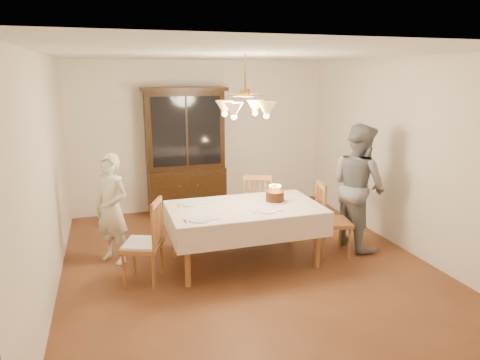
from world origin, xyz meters
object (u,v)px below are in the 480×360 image
object	(u,v)px
china_hutch	(186,154)
elderly_woman	(112,209)
dining_table	(245,212)
chair_far_side	(258,209)
birthday_cake	(275,197)

from	to	relation	value
china_hutch	elderly_woman	distance (m)	2.15
china_hutch	dining_table	bearing A→B (deg)	-81.70
dining_table	elderly_woman	distance (m)	1.69
elderly_woman	dining_table	bearing A→B (deg)	26.42
elderly_woman	chair_far_side	bearing A→B (deg)	50.59
dining_table	chair_far_side	bearing A→B (deg)	58.84
chair_far_side	china_hutch	bearing A→B (deg)	116.99
elderly_woman	china_hutch	bearing A→B (deg)	98.68
dining_table	birthday_cake	world-z (taller)	birthday_cake
dining_table	elderly_woman	size ratio (longest dim) A/B	1.34
china_hutch	birthday_cake	xyz separation A→B (m)	(0.76, -2.20, -0.21)
birthday_cake	dining_table	bearing A→B (deg)	-172.32
chair_far_side	birthday_cake	size ratio (longest dim) A/B	3.33
chair_far_side	elderly_woman	distance (m)	2.07
china_hutch	chair_far_side	xyz separation A→B (m)	(0.77, -1.52, -0.60)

